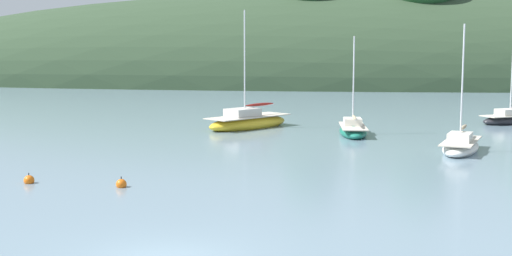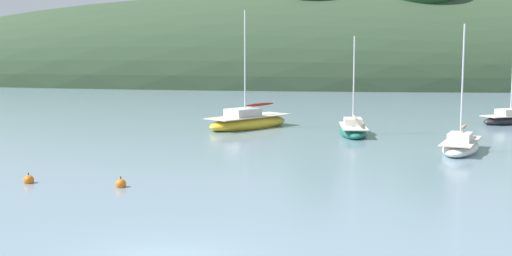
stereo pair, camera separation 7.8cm
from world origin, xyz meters
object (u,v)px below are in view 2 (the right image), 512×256
at_px(sailboat_black_sloop, 248,122).
at_px(mooring_buoy_channel, 121,184).
at_px(sailboat_grey_yawl, 461,146).
at_px(mooring_buoy_outer, 29,180).
at_px(sailboat_orange_cutter, 353,130).

distance_m(sailboat_black_sloop, mooring_buoy_channel, 20.43).
xyz_separation_m(sailboat_black_sloop, sailboat_grey_yawl, (12.92, -9.15, -0.08)).
height_order(mooring_buoy_channel, mooring_buoy_outer, same).
bearing_deg(sailboat_orange_cutter, mooring_buoy_outer, -128.67).
relative_size(sailboat_orange_cutter, sailboat_grey_yawl, 0.92).
height_order(sailboat_orange_cutter, sailboat_black_sloop, sailboat_black_sloop).
height_order(sailboat_grey_yawl, mooring_buoy_outer, sailboat_grey_yawl).
xyz_separation_m(sailboat_orange_cutter, sailboat_black_sloop, (-7.23, 2.86, 0.09)).
distance_m(sailboat_black_sloop, mooring_buoy_outer, 21.03).
distance_m(sailboat_orange_cutter, mooring_buoy_outer, 21.96).
bearing_deg(mooring_buoy_outer, sailboat_grey_yawl, 29.22).
height_order(sailboat_black_sloop, mooring_buoy_outer, sailboat_black_sloop).
bearing_deg(mooring_buoy_outer, sailboat_black_sloop, 72.03).
height_order(sailboat_orange_cutter, mooring_buoy_channel, sailboat_orange_cutter).
bearing_deg(sailboat_orange_cutter, mooring_buoy_channel, -118.89).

